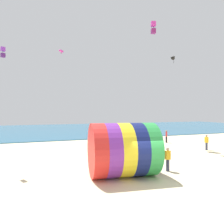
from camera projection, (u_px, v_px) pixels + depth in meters
The scene contains 11 objects.
ground_plane at pixel (149, 181), 13.49m from camera, with size 120.00×120.00×0.00m, color beige.
sea at pixel (60, 129), 51.10m from camera, with size 120.00×40.00×0.10m, color #236084.
giant_inflatable_tube at pixel (123, 150), 14.38m from camera, with size 4.72×4.06×3.52m.
kite_handler at pixel (168, 159), 15.61m from camera, with size 0.36×0.24×1.71m.
kite_magenta_box at pixel (153, 28), 28.53m from camera, with size 0.72×0.72×1.64m.
kite_magenta_parafoil at pixel (61, 51), 24.17m from camera, with size 0.79×0.83×0.42m.
kite_purple_box at pixel (3, 52), 16.81m from camera, with size 0.38×0.38×0.84m.
kite_black_delta at pixel (174, 57), 24.86m from camera, with size 0.60×0.66×0.98m.
bystander_near_water at pixel (100, 140), 25.83m from camera, with size 0.38×0.25×1.70m.
bystander_mid_beach at pixel (166, 136), 29.91m from camera, with size 0.39×0.42×1.71m.
bystander_far_left at pixel (207, 142), 24.14m from camera, with size 0.24×0.37×1.69m.
Camera 1 is at (-6.97, -11.77, 4.28)m, focal length 35.00 mm.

